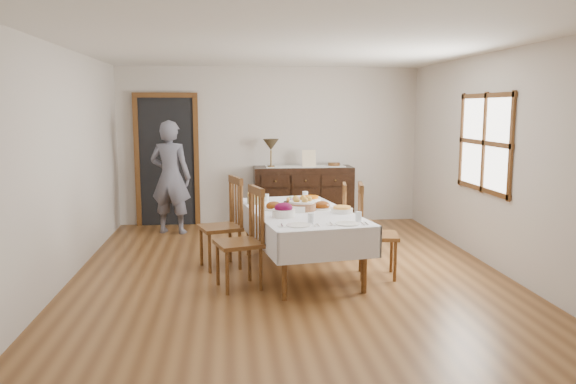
{
  "coord_description": "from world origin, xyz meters",
  "views": [
    {
      "loc": [
        -0.68,
        -6.39,
        1.93
      ],
      "look_at": [
        0.0,
        0.1,
        0.95
      ],
      "focal_mm": 35.0,
      "sensor_mm": 36.0,
      "label": 1
    }
  ],
  "objects": [
    {
      "name": "glass_far_b",
      "position": [
        0.31,
        0.83,
        0.79
      ],
      "size": [
        0.07,
        0.07,
        0.1
      ],
      "color": "white",
      "rests_on": "dining_table"
    },
    {
      "name": "person",
      "position": [
        -1.59,
        2.31,
        0.93
      ],
      "size": [
        0.66,
        0.52,
        1.86
      ],
      "primitive_type": "imported",
      "rotation": [
        0.0,
        0.0,
        2.86
      ],
      "color": "slate",
      "rests_on": "ground"
    },
    {
      "name": "ham_platter_a",
      "position": [
        -0.16,
        0.13,
        0.77
      ],
      "size": [
        0.31,
        0.31,
        0.11
      ],
      "color": "white",
      "rests_on": "dining_table"
    },
    {
      "name": "bread_basket",
      "position": [
        0.16,
        0.03,
        0.81
      ],
      "size": [
        0.33,
        0.33,
        0.17
      ],
      "color": "brown",
      "rests_on": "dining_table"
    },
    {
      "name": "picture_frame",
      "position": [
        0.61,
        2.64,
        1.11
      ],
      "size": [
        0.22,
        0.08,
        0.28
      ],
      "color": "beige",
      "rests_on": "sideboard"
    },
    {
      "name": "chair_right_far",
      "position": [
        0.93,
        0.7,
        0.48
      ],
      "size": [
        0.46,
        0.46,
        0.96
      ],
      "rotation": [
        0.0,
        0.0,
        1.41
      ],
      "color": "#5B3618",
      "rests_on": "ground"
    },
    {
      "name": "setting_right",
      "position": [
        0.57,
        -0.77,
        0.76
      ],
      "size": [
        0.44,
        0.31,
        0.1
      ],
      "color": "white",
      "rests_on": "dining_table"
    },
    {
      "name": "runner",
      "position": [
        0.56,
        2.75,
        0.98
      ],
      "size": [
        1.3,
        0.35,
        0.01
      ],
      "color": "white",
      "rests_on": "sideboard"
    },
    {
      "name": "chair_left_far",
      "position": [
        -0.75,
        0.33,
        0.56
      ],
      "size": [
        0.58,
        0.58,
        1.11
      ],
      "rotation": [
        0.0,
        0.0,
        -1.26
      ],
      "color": "#5B3618",
      "rests_on": "ground"
    },
    {
      "name": "sideboard",
      "position": [
        0.53,
        2.72,
        0.49
      ],
      "size": [
        1.62,
        0.58,
        0.97
      ],
      "color": "black",
      "rests_on": "ground"
    },
    {
      "name": "egg_basket",
      "position": [
        0.1,
        0.37,
        0.78
      ],
      "size": [
        0.26,
        0.26,
        0.1
      ],
      "color": "black",
      "rests_on": "dining_table"
    },
    {
      "name": "deco_bowl",
      "position": [
        1.05,
        2.76,
        1.0
      ],
      "size": [
        0.2,
        0.2,
        0.06
      ],
      "color": "#5B3618",
      "rests_on": "sideboard"
    },
    {
      "name": "beet_bowl",
      "position": [
        -0.1,
        -0.35,
        0.81
      ],
      "size": [
        0.26,
        0.26,
        0.16
      ],
      "color": "white",
      "rests_on": "dining_table"
    },
    {
      "name": "chair_left_near",
      "position": [
        -0.54,
        -0.49,
        0.55
      ],
      "size": [
        0.57,
        0.57,
        1.1
      ],
      "rotation": [
        0.0,
        0.0,
        -1.28
      ],
      "color": "#5B3618",
      "rests_on": "ground"
    },
    {
      "name": "chair_right_near",
      "position": [
        0.94,
        -0.24,
        0.55
      ],
      "size": [
        0.52,
        0.52,
        1.08
      ],
      "rotation": [
        0.0,
        0.0,
        1.4
      ],
      "color": "#5B3618",
      "rests_on": "ground"
    },
    {
      "name": "casserole_dish",
      "position": [
        0.59,
        -0.17,
        0.78
      ],
      "size": [
        0.25,
        0.25,
        0.07
      ],
      "color": "white",
      "rests_on": "dining_table"
    },
    {
      "name": "ham_platter_b",
      "position": [
        0.4,
        0.09,
        0.77
      ],
      "size": [
        0.28,
        0.28,
        0.11
      ],
      "color": "white",
      "rests_on": "dining_table"
    },
    {
      "name": "butter_dish",
      "position": [
        0.1,
        -0.11,
        0.78
      ],
      "size": [
        0.15,
        0.11,
        0.07
      ],
      "color": "white",
      "rests_on": "dining_table"
    },
    {
      "name": "pineapple_bowl",
      "position": [
        -0.36,
        0.56,
        0.81
      ],
      "size": [
        0.21,
        0.21,
        0.13
      ],
      "color": "tan",
      "rests_on": "dining_table"
    },
    {
      "name": "setting_left",
      "position": [
        0.05,
        -0.79,
        0.76
      ],
      "size": [
        0.44,
        0.31,
        0.1
      ],
      "color": "white",
      "rests_on": "dining_table"
    },
    {
      "name": "carrot_bowl",
      "position": [
        0.34,
        0.54,
        0.78
      ],
      "size": [
        0.24,
        0.24,
        0.09
      ],
      "color": "white",
      "rests_on": "dining_table"
    },
    {
      "name": "room_shell",
      "position": [
        -0.15,
        0.42,
        1.64
      ],
      "size": [
        5.02,
        6.02,
        2.65
      ],
      "color": "white",
      "rests_on": "ground"
    },
    {
      "name": "dining_table",
      "position": [
        0.13,
        0.02,
        0.65
      ],
      "size": [
        1.44,
        2.31,
        0.74
      ],
      "rotation": [
        0.0,
        0.0,
        0.16
      ],
      "color": "silver",
      "rests_on": "ground"
    },
    {
      "name": "glass_far_a",
      "position": [
        -0.21,
        0.7,
        0.79
      ],
      "size": [
        0.06,
        0.06,
        0.09
      ],
      "color": "white",
      "rests_on": "dining_table"
    },
    {
      "name": "table_lamp",
      "position": [
        -0.01,
        2.68,
        1.33
      ],
      "size": [
        0.26,
        0.26,
        0.46
      ],
      "color": "brown",
      "rests_on": "sideboard"
    },
    {
      "name": "ground",
      "position": [
        0.0,
        0.0,
        0.0
      ],
      "size": [
        6.0,
        6.0,
        0.0
      ],
      "primitive_type": "plane",
      "color": "brown"
    }
  ]
}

